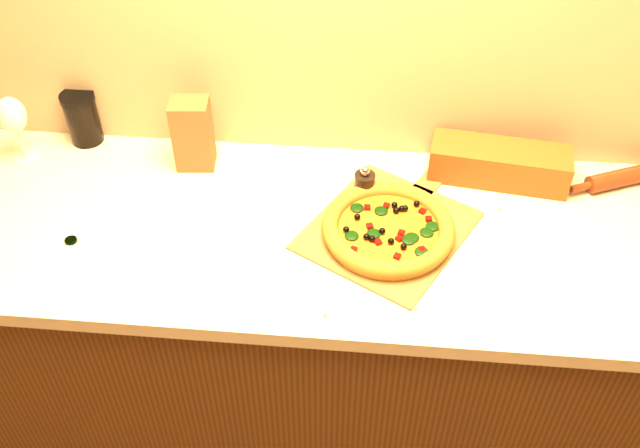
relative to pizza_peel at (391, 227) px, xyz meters
The scene contains 11 objects.
cabinet 0.49m from the pizza_peel, behind, with size 2.80×0.65×0.86m, color #4B2310.
countertop 0.13m from the pizza_peel, behind, with size 2.84×0.68×0.04m, color beige.
pizza_peel is the anchor object (origin of this frame).
pizza 0.04m from the pizza_peel, 102.61° to the right, with size 0.32×0.32×0.05m.
bottle_cap 0.78m from the pizza_peel, behind, with size 0.03×0.03×0.01m, color black.
pepper_grinder 0.14m from the pizza_peel, 123.57° to the left, with size 0.05×0.05×0.10m.
rolling_pin 0.66m from the pizza_peel, 20.19° to the left, with size 0.33×0.15×0.05m.
bread_bag 0.36m from the pizza_peel, 38.17° to the left, with size 0.36×0.12×0.10m, color brown.
wine_glass 1.04m from the pizza_peel, 169.31° to the left, with size 0.08×0.08×0.19m.
paper_bag 0.58m from the pizza_peel, 158.80° to the left, with size 0.10×0.08×0.20m, color brown.
dark_jar 0.91m from the pizza_peel, 161.74° to the left, with size 0.09×0.09×0.15m.
Camera 1 is at (0.07, 0.16, 2.13)m, focal length 40.00 mm.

